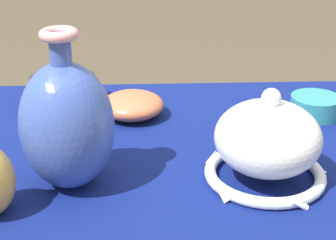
{
  "coord_description": "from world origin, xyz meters",
  "views": [
    {
      "loc": [
        -0.01,
        -1.0,
        1.21
      ],
      "look_at": [
        0.03,
        -0.12,
        0.81
      ],
      "focal_mm": 55.0,
      "sensor_mm": 36.0,
      "label": 1
    }
  ],
  "objects_px": {
    "vase_dome_bell": "(267,144)",
    "pot_squat_teal": "(315,106)",
    "mosaic_tile_box": "(63,92)",
    "bowl_shallow_terracotta": "(132,105)",
    "vase_tall_bulbous": "(67,124)"
  },
  "relations": [
    {
      "from": "pot_squat_teal",
      "to": "mosaic_tile_box",
      "type": "bearing_deg",
      "value": 170.84
    },
    {
      "from": "vase_tall_bulbous",
      "to": "bowl_shallow_terracotta",
      "type": "height_order",
      "value": "vase_tall_bulbous"
    },
    {
      "from": "vase_dome_bell",
      "to": "bowl_shallow_terracotta",
      "type": "height_order",
      "value": "vase_dome_bell"
    },
    {
      "from": "vase_tall_bulbous",
      "to": "pot_squat_teal",
      "type": "relative_size",
      "value": 2.46
    },
    {
      "from": "vase_dome_bell",
      "to": "bowl_shallow_terracotta",
      "type": "bearing_deg",
      "value": 130.29
    },
    {
      "from": "mosaic_tile_box",
      "to": "pot_squat_teal",
      "type": "distance_m",
      "value": 0.62
    },
    {
      "from": "bowl_shallow_terracotta",
      "to": "vase_tall_bulbous",
      "type": "bearing_deg",
      "value": -109.25
    },
    {
      "from": "bowl_shallow_terracotta",
      "to": "mosaic_tile_box",
      "type": "bearing_deg",
      "value": 153.75
    },
    {
      "from": "bowl_shallow_terracotta",
      "to": "pot_squat_teal",
      "type": "relative_size",
      "value": 1.26
    },
    {
      "from": "bowl_shallow_terracotta",
      "to": "vase_dome_bell",
      "type": "bearing_deg",
      "value": -49.71
    },
    {
      "from": "pot_squat_teal",
      "to": "bowl_shallow_terracotta",
      "type": "bearing_deg",
      "value": 178.36
    },
    {
      "from": "vase_dome_bell",
      "to": "vase_tall_bulbous",
      "type": "bearing_deg",
      "value": -179.45
    },
    {
      "from": "vase_dome_bell",
      "to": "mosaic_tile_box",
      "type": "bearing_deg",
      "value": 138.01
    },
    {
      "from": "vase_dome_bell",
      "to": "pot_squat_teal",
      "type": "height_order",
      "value": "vase_dome_bell"
    },
    {
      "from": "vase_dome_bell",
      "to": "mosaic_tile_box",
      "type": "xyz_separation_m",
      "value": [
        -0.43,
        0.39,
        -0.04
      ]
    }
  ]
}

